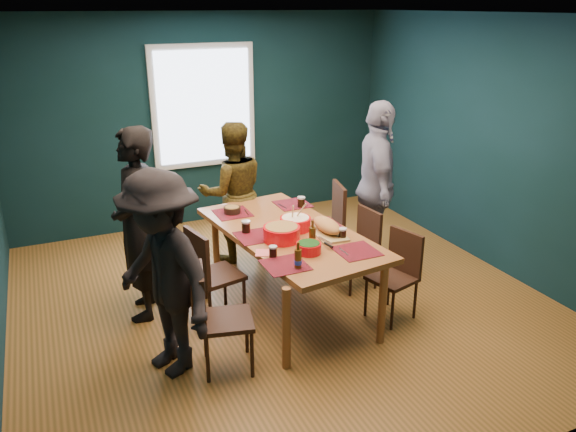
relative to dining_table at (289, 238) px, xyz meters
name	(u,v)px	position (x,y,z in m)	size (l,w,h in m)	color
room	(269,161)	(-0.05, 0.35, 0.67)	(5.01, 5.01, 2.71)	#9B642D
dining_table	(289,238)	(0.00, 0.00, 0.00)	(1.26, 2.15, 0.78)	#95592C
chair_left_far	(170,242)	(-0.99, 0.65, -0.12)	(0.48, 0.48, 1.00)	#321D10
chair_left_mid	(208,269)	(-0.81, 0.00, -0.17)	(0.49, 0.49, 0.92)	#321D10
chair_left_near	(216,312)	(-0.96, -0.72, -0.18)	(0.49, 0.49, 0.89)	#321D10
chair_right_far	(330,219)	(0.78, 0.64, -0.15)	(0.51, 0.51, 0.94)	#321D10
chair_right_mid	(362,242)	(0.85, 0.07, -0.22)	(0.41, 0.41, 0.82)	#321D10
chair_right_near	(398,268)	(0.84, -0.59, -0.22)	(0.46, 0.46, 0.83)	#321D10
person_far_left	(137,225)	(-1.33, 0.42, 0.20)	(0.66, 0.43, 1.80)	black
person_back	(233,192)	(-0.14, 1.24, 0.10)	(0.78, 0.60, 1.60)	black
person_right	(377,187)	(1.23, 0.43, 0.22)	(1.09, 0.45, 1.85)	white
person_near_left	(163,275)	(-1.31, -0.55, 0.13)	(1.08, 0.62, 1.67)	black
bowl_salad	(282,233)	(-0.16, -0.18, 0.15)	(0.33, 0.33, 0.14)	red
bowl_dumpling	(295,223)	(0.07, 0.02, 0.14)	(0.29, 0.29, 0.27)	red
bowl_herbs	(309,247)	(-0.05, -0.52, 0.12)	(0.22, 0.22, 0.09)	red
cutting_board	(327,227)	(0.29, -0.19, 0.14)	(0.32, 0.64, 0.14)	tan
small_bowl	(232,210)	(-0.34, 0.67, 0.11)	(0.17, 0.17, 0.07)	black
beer_bottle_a	(298,259)	(-0.26, -0.76, 0.16)	(0.06, 0.06, 0.23)	#452A0C
beer_bottle_b	(312,236)	(0.05, -0.38, 0.16)	(0.06, 0.06, 0.23)	#452A0C
cola_glass_a	(273,251)	(-0.36, -0.47, 0.13)	(0.07, 0.07, 0.10)	black
cola_glass_b	(342,233)	(0.36, -0.37, 0.13)	(0.07, 0.07, 0.10)	black
cola_glass_c	(301,202)	(0.38, 0.55, 0.14)	(0.08, 0.08, 0.11)	black
cola_glass_d	(246,226)	(-0.39, 0.13, 0.14)	(0.08, 0.08, 0.12)	black
napkin_a	(322,225)	(0.35, 0.01, 0.08)	(0.16, 0.16, 0.00)	#F16569
napkin_b	(264,253)	(-0.40, -0.37, 0.08)	(0.15, 0.15, 0.00)	#F16569
napkin_c	(357,253)	(0.33, -0.69, 0.07)	(0.13, 0.13, 0.00)	#F16569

